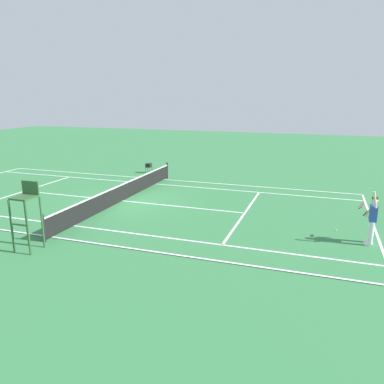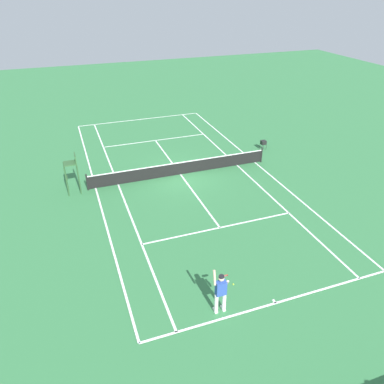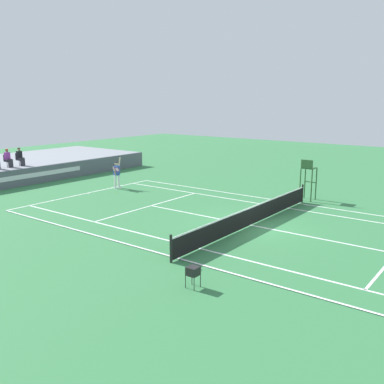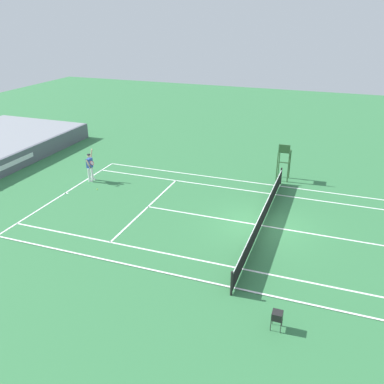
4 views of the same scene
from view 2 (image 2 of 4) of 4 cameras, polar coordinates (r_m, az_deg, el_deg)
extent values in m
plane|color=#337542|center=(24.46, -1.73, 2.62)|extent=(80.00, 80.00, 0.00)
cube|color=#337542|center=(24.45, -1.73, 2.64)|extent=(10.98, 23.78, 0.02)
cube|color=white|center=(15.68, 12.67, -16.26)|extent=(10.98, 0.10, 0.01)
cube|color=white|center=(35.10, -7.97, 10.95)|extent=(10.98, 0.10, 0.01)
cube|color=white|center=(26.49, 9.65, 4.46)|extent=(0.10, 23.78, 0.01)
cube|color=white|center=(23.54, -14.52, 0.52)|extent=(0.10, 23.78, 0.01)
cube|color=white|center=(25.88, 6.96, 4.05)|extent=(0.10, 23.78, 0.01)
cube|color=white|center=(23.65, -11.23, 1.08)|extent=(0.10, 23.78, 0.01)
cube|color=white|center=(19.32, 4.29, -5.46)|extent=(8.22, 0.10, 0.01)
cube|color=white|center=(30.07, -5.61, 7.86)|extent=(8.22, 0.10, 0.01)
cube|color=white|center=(24.45, -1.73, 2.67)|extent=(0.10, 12.80, 0.01)
cube|color=white|center=(15.74, 12.48, -16.02)|extent=(0.10, 0.20, 0.01)
cube|color=white|center=(35.01, -7.94, 10.90)|extent=(0.10, 0.20, 0.01)
cylinder|color=black|center=(26.49, 10.60, 5.59)|extent=(0.10, 0.10, 1.07)
cylinder|color=black|center=(23.28, -15.77, 1.44)|extent=(0.10, 0.10, 1.07)
cube|color=black|center=(24.24, -1.75, 3.63)|extent=(11.78, 0.02, 0.84)
cube|color=white|center=(24.06, -1.76, 4.53)|extent=(11.78, 0.03, 0.06)
cylinder|color=white|center=(14.73, 3.73, -16.72)|extent=(0.15, 0.15, 0.92)
cylinder|color=white|center=(14.82, 4.93, -16.41)|extent=(0.15, 0.15, 0.92)
cube|color=white|center=(15.07, 3.59, -17.64)|extent=(0.13, 0.28, 0.10)
cube|color=white|center=(15.16, 4.77, -17.33)|extent=(0.13, 0.28, 0.10)
cube|color=#2D4CA8|center=(14.24, 4.45, -14.45)|extent=(0.41, 0.25, 0.60)
sphere|color=beige|center=(13.92, 4.53, -13.06)|extent=(0.22, 0.22, 0.22)
cylinder|color=black|center=(13.86, 4.54, -12.78)|extent=(0.21, 0.21, 0.06)
cylinder|color=beige|center=(13.80, 3.47, -12.95)|extent=(0.09, 0.21, 0.61)
cylinder|color=beige|center=(14.37, 5.29, -13.88)|extent=(0.10, 0.33, 0.56)
cylinder|color=black|center=(14.55, 5.22, -13.91)|extent=(0.04, 0.19, 0.25)
torus|color=red|center=(14.49, 4.96, -12.71)|extent=(0.31, 0.20, 0.26)
cylinder|color=silver|center=(14.49, 4.96, -12.71)|extent=(0.27, 0.17, 0.22)
sphere|color=#D1E533|center=(16.16, 6.33, -13.85)|extent=(0.07, 0.07, 0.07)
cylinder|color=#2D562D|center=(22.78, -18.64, 1.49)|extent=(0.07, 0.07, 1.90)
cylinder|color=#2D562D|center=(23.40, -18.75, 2.24)|extent=(0.07, 0.07, 1.90)
cylinder|color=#2D562D|center=(22.77, -16.90, 1.78)|extent=(0.07, 0.07, 1.90)
cylinder|color=#2D562D|center=(23.40, -17.05, 2.53)|extent=(0.07, 0.07, 1.90)
cube|color=#2D562D|center=(22.67, -18.21, 4.21)|extent=(0.70, 0.70, 0.06)
cube|color=#2D562D|center=(22.57, -17.44, 4.98)|extent=(0.06, 0.70, 0.48)
cube|color=#2D562D|center=(23.05, -18.65, 2.09)|extent=(0.10, 0.70, 0.04)
cube|color=black|center=(28.60, 10.88, 7.46)|extent=(0.36, 0.36, 0.28)
cylinder|color=black|center=(28.95, 10.94, 6.98)|extent=(0.02, 0.02, 0.42)
cylinder|color=black|center=(28.79, 10.35, 6.90)|extent=(0.02, 0.02, 0.42)
cylinder|color=black|center=(28.68, 11.28, 6.73)|extent=(0.02, 0.02, 0.42)
cylinder|color=black|center=(28.52, 10.68, 6.65)|extent=(0.02, 0.02, 0.42)
ellipsoid|color=#D1E533|center=(28.57, 10.89, 7.61)|extent=(0.30, 0.30, 0.12)
camera|label=1|loc=(16.03, -55.49, -5.40)|focal=35.27mm
camera|label=3|loc=(39.23, 19.74, 20.42)|focal=40.65mm
camera|label=4|loc=(34.81, 29.92, 24.56)|focal=38.72mm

